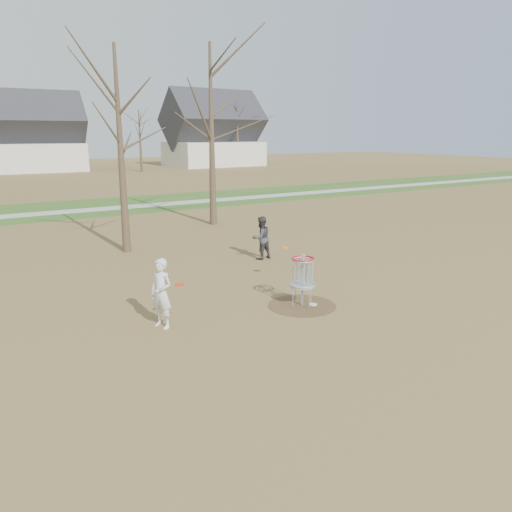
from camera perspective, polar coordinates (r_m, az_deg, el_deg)
The scene contains 11 objects.
ground at distance 13.28m, azimuth 5.27°, elevation -5.67°, with size 160.00×160.00×0.00m, color brown.
green_band at distance 32.18m, azimuth -17.88°, elevation 5.34°, with size 160.00×8.00×0.01m, color #2D5119.
footpath at distance 31.22m, azimuth -17.42°, elevation 5.14°, with size 160.00×1.50×0.01m, color #9E9E99.
dirt_circle at distance 13.28m, azimuth 5.27°, elevation -5.65°, with size 1.80×1.80×0.01m, color #47331E.
player_standing at distance 11.76m, azimuth -10.76°, elevation -4.23°, with size 0.60×0.40×1.65m, color silver.
player_throwing at distance 17.86m, azimuth 0.58°, elevation 2.09°, with size 0.75×0.59×1.55m, color #36343A.
disc_grounded at distance 13.34m, azimuth 6.51°, elevation -5.51°, with size 0.22×0.22×0.02m, color white.
discs_in_play at distance 13.30m, azimuth -1.63°, elevation -0.78°, with size 4.37×1.94×0.08m.
disc_golf_basket at distance 13.01m, azimuth 5.36°, elevation -1.87°, with size 0.64×0.64×1.35m.
bare_trees at distance 46.70m, azimuth -20.84°, elevation 14.17°, with size 52.62×44.98×9.00m.
houses_row at distance 63.64m, azimuth -21.47°, elevation 12.17°, with size 56.51×10.01×7.26m.
Camera 1 is at (-7.59, -9.95, 4.44)m, focal length 35.00 mm.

